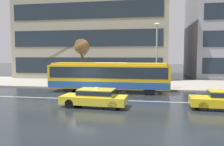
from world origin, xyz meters
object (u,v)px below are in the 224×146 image
object	(u,v)px
taxi_oncoming_near	(95,97)
pedestrian_waiting_by_pole	(151,72)
bus_shelter	(111,69)
pedestrian_approaching_curb	(88,73)
pedestrian_walking_past	(85,71)
trolleybus	(109,76)
street_lamp	(157,50)
pedestrian_at_shelter	(158,73)
street_tree_bare	(82,47)

from	to	relation	value
taxi_oncoming_near	pedestrian_waiting_by_pole	bearing A→B (deg)	70.69
bus_shelter	pedestrian_approaching_curb	xyz separation A→B (m)	(-2.19, -1.75, -0.38)
taxi_oncoming_near	pedestrian_walking_past	world-z (taller)	pedestrian_walking_past
taxi_oncoming_near	pedestrian_walking_past	size ratio (longest dim) A/B	2.35
bus_shelter	pedestrian_approaching_curb	bearing A→B (deg)	-141.40
bus_shelter	pedestrian_waiting_by_pole	bearing A→B (deg)	8.42
trolleybus	pedestrian_approaching_curb	size ratio (longest dim) A/B	6.38
pedestrian_waiting_by_pole	street_lamp	distance (m)	3.41
pedestrian_at_shelter	street_lamp	size ratio (longest dim) A/B	0.29
street_tree_bare	street_lamp	bearing A→B (deg)	-16.61
street_tree_bare	pedestrian_waiting_by_pole	bearing A→B (deg)	-2.51
taxi_oncoming_near	pedestrian_waiting_by_pole	distance (m)	11.80
taxi_oncoming_near	pedestrian_approaching_curb	size ratio (longest dim) A/B	2.32
pedestrian_walking_past	bus_shelter	bearing A→B (deg)	-10.46
street_lamp	taxi_oncoming_near	bearing A→B (deg)	-116.55
pedestrian_walking_past	street_lamp	size ratio (longest dim) A/B	0.29
trolleybus	street_lamp	world-z (taller)	street_lamp
bus_shelter	pedestrian_waiting_by_pole	size ratio (longest dim) A/B	1.91
taxi_oncoming_near	pedestrian_approaching_curb	xyz separation A→B (m)	(-2.93, 8.67, 1.01)
trolleybus	pedestrian_at_shelter	size ratio (longest dim) A/B	6.58
street_tree_bare	bus_shelter	bearing A→B (deg)	-15.65
pedestrian_approaching_curb	pedestrian_walking_past	bearing A→B (deg)	113.61
taxi_oncoming_near	bus_shelter	world-z (taller)	bus_shelter
bus_shelter	street_tree_bare	distance (m)	4.62
trolleybus	pedestrian_waiting_by_pole	xyz separation A→B (m)	(4.10, 4.58, 0.09)
pedestrian_at_shelter	pedestrian_waiting_by_pole	world-z (taller)	pedestrian_at_shelter
pedestrian_waiting_by_pole	street_lamp	xyz separation A→B (m)	(0.51, -2.29, 2.47)
pedestrian_approaching_curb	street_tree_bare	distance (m)	4.30
taxi_oncoming_near	pedestrian_waiting_by_pole	world-z (taller)	pedestrian_waiting_by_pole
pedestrian_approaching_curb	street_tree_bare	size ratio (longest dim) A/B	0.37
pedestrian_waiting_by_pole	street_lamp	world-z (taller)	street_lamp
pedestrian_at_shelter	pedestrian_approaching_curb	xyz separation A→B (m)	(-7.52, -0.71, 0.04)
pedestrian_waiting_by_pole	street_lamp	bearing A→B (deg)	-77.33
bus_shelter	pedestrian_at_shelter	distance (m)	5.45
street_lamp	pedestrian_walking_past	bearing A→B (deg)	165.28
bus_shelter	pedestrian_at_shelter	size ratio (longest dim) A/B	1.89
taxi_oncoming_near	bus_shelter	bearing A→B (deg)	94.04
pedestrian_walking_past	street_lamp	xyz separation A→B (m)	(8.35, -2.20, 2.42)
trolleybus	pedestrian_walking_past	world-z (taller)	trolleybus
pedestrian_at_shelter	street_lamp	bearing A→B (deg)	-108.86
bus_shelter	pedestrian_waiting_by_pole	world-z (taller)	bus_shelter
pedestrian_walking_past	pedestrian_at_shelter	bearing A→B (deg)	-10.85
trolleybus	pedestrian_walking_past	distance (m)	5.84
pedestrian_approaching_curb	pedestrian_walking_past	distance (m)	2.56
pedestrian_waiting_by_pole	pedestrian_at_shelter	bearing A→B (deg)	-67.82
taxi_oncoming_near	bus_shelter	xyz separation A→B (m)	(-0.74, 10.42, 1.39)
pedestrian_at_shelter	pedestrian_waiting_by_pole	distance (m)	1.87
pedestrian_at_shelter	pedestrian_approaching_curb	distance (m)	7.55
street_tree_bare	taxi_oncoming_near	bearing A→B (deg)	-68.62
street_tree_bare	pedestrian_at_shelter	bearing A→B (deg)	-12.99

